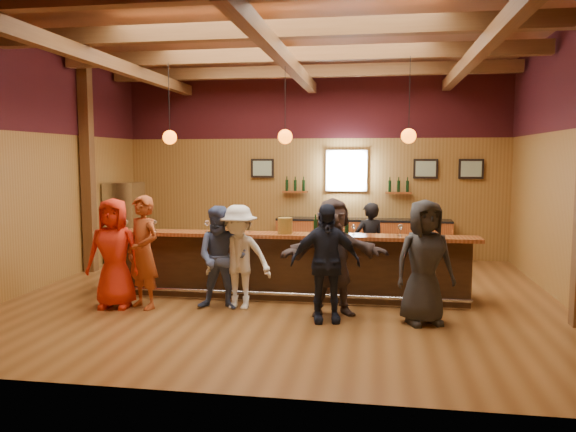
% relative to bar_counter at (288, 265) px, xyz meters
% --- Properties ---
extents(room, '(9.04, 9.00, 4.52)m').
position_rel_bar_counter_xyz_m(room, '(-0.02, -0.09, 2.69)').
color(room, brown).
rests_on(room, ground).
extents(bar_counter, '(6.30, 1.07, 1.11)m').
position_rel_bar_counter_xyz_m(bar_counter, '(0.00, 0.00, 0.00)').
color(bar_counter, black).
rests_on(bar_counter, ground).
extents(back_bar_cabinet, '(4.00, 0.52, 0.95)m').
position_rel_bar_counter_xyz_m(back_bar_cabinet, '(1.18, 3.57, -0.05)').
color(back_bar_cabinet, brown).
rests_on(back_bar_cabinet, ground).
extents(window, '(0.95, 0.09, 0.95)m').
position_rel_bar_counter_xyz_m(window, '(0.78, 3.80, 1.53)').
color(window, silver).
rests_on(window, room).
extents(framed_pictures, '(5.35, 0.05, 0.45)m').
position_rel_bar_counter_xyz_m(framed_pictures, '(1.65, 3.79, 1.58)').
color(framed_pictures, black).
rests_on(framed_pictures, room).
extents(wine_shelves, '(3.00, 0.18, 0.30)m').
position_rel_bar_counter_xyz_m(wine_shelves, '(0.78, 3.73, 1.10)').
color(wine_shelves, brown).
rests_on(wine_shelves, room).
extents(pendant_lights, '(4.24, 0.24, 1.37)m').
position_rel_bar_counter_xyz_m(pendant_lights, '(-0.02, -0.15, 2.19)').
color(pendant_lights, black).
rests_on(pendant_lights, room).
extents(stainless_fridge, '(0.70, 0.70, 1.80)m').
position_rel_bar_counter_xyz_m(stainless_fridge, '(-4.12, 2.45, 0.38)').
color(stainless_fridge, silver).
rests_on(stainless_fridge, ground).
extents(customer_orange, '(0.90, 0.64, 1.73)m').
position_rel_bar_counter_xyz_m(customer_orange, '(-2.56, -1.24, 0.34)').
color(customer_orange, red).
rests_on(customer_orange, ground).
extents(customer_redvest, '(0.77, 0.68, 1.77)m').
position_rel_bar_counter_xyz_m(customer_redvest, '(-2.09, -1.20, 0.36)').
color(customer_redvest, '#9F431C').
rests_on(customer_redvest, ground).
extents(customer_denim, '(0.82, 0.66, 1.62)m').
position_rel_bar_counter_xyz_m(customer_denim, '(-0.87, -1.05, 0.29)').
color(customer_denim, '#425384').
rests_on(customer_denim, ground).
extents(customer_white, '(1.09, 0.68, 1.63)m').
position_rel_bar_counter_xyz_m(customer_white, '(-0.61, -1.00, 0.29)').
color(customer_white, silver).
rests_on(customer_white, ground).
extents(customer_navy, '(1.07, 0.62, 1.71)m').
position_rel_bar_counter_xyz_m(customer_navy, '(0.79, -1.47, 0.33)').
color(customer_navy, '#181D30').
rests_on(customer_navy, ground).
extents(customer_brown, '(1.71, 0.95, 1.76)m').
position_rel_bar_counter_xyz_m(customer_brown, '(0.87, -1.10, 0.36)').
color(customer_brown, '#4B3D3C').
rests_on(customer_brown, ground).
extents(customer_dark, '(1.01, 0.82, 1.77)m').
position_rel_bar_counter_xyz_m(customer_dark, '(2.18, -1.36, 0.37)').
color(customer_dark, '#232426').
rests_on(customer_dark, ground).
extents(bartender, '(0.67, 0.58, 1.55)m').
position_rel_bar_counter_xyz_m(bartender, '(1.38, 0.77, 0.26)').
color(bartender, black).
rests_on(bartender, ground).
extents(ice_bucket, '(0.24, 0.24, 0.26)m').
position_rel_bar_counter_xyz_m(ice_bucket, '(0.01, -0.35, 0.72)').
color(ice_bucket, brown).
rests_on(ice_bucket, bar_counter).
extents(bottle_a, '(0.07, 0.07, 0.32)m').
position_rel_bar_counter_xyz_m(bottle_a, '(0.50, -0.23, 0.71)').
color(bottle_a, black).
rests_on(bottle_a, bar_counter).
extents(bottle_b, '(0.07, 0.07, 0.33)m').
position_rel_bar_counter_xyz_m(bottle_b, '(1.02, -0.25, 0.72)').
color(bottle_b, black).
rests_on(bottle_b, bar_counter).
extents(glass_a, '(0.09, 0.09, 0.19)m').
position_rel_bar_counter_xyz_m(glass_a, '(-2.74, -0.41, 0.73)').
color(glass_a, silver).
rests_on(glass_a, bar_counter).
extents(glass_b, '(0.08, 0.08, 0.19)m').
position_rel_bar_counter_xyz_m(glass_b, '(-2.25, -0.34, 0.72)').
color(glass_b, silver).
rests_on(glass_b, bar_counter).
extents(glass_c, '(0.09, 0.09, 0.20)m').
position_rel_bar_counter_xyz_m(glass_c, '(-1.31, -0.35, 0.73)').
color(glass_c, silver).
rests_on(glass_c, bar_counter).
extents(glass_d, '(0.09, 0.09, 0.20)m').
position_rel_bar_counter_xyz_m(glass_d, '(-0.85, -0.39, 0.73)').
color(glass_d, silver).
rests_on(glass_d, bar_counter).
extents(glass_e, '(0.07, 0.07, 0.16)m').
position_rel_bar_counter_xyz_m(glass_e, '(-0.60, -0.26, 0.70)').
color(glass_e, silver).
rests_on(glass_e, bar_counter).
extents(glass_f, '(0.07, 0.07, 0.16)m').
position_rel_bar_counter_xyz_m(glass_f, '(0.95, -0.37, 0.70)').
color(glass_f, silver).
rests_on(glass_f, bar_counter).
extents(glass_g, '(0.08, 0.08, 0.17)m').
position_rel_bar_counter_xyz_m(glass_g, '(1.13, -0.31, 0.71)').
color(glass_g, silver).
rests_on(glass_g, bar_counter).
extents(glass_h, '(0.09, 0.09, 0.19)m').
position_rel_bar_counter_xyz_m(glass_h, '(1.87, -0.33, 0.73)').
color(glass_h, silver).
rests_on(glass_h, bar_counter).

